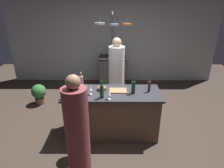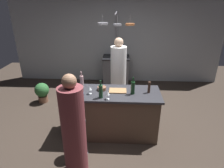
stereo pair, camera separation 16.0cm
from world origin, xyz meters
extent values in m
plane|color=#382D26|center=(0.00, 0.00, 0.00)|extent=(9.00, 9.00, 0.00)
cube|color=#9EA3A8|center=(0.00, 2.85, 1.30)|extent=(6.40, 0.16, 2.60)
cube|color=brown|center=(0.00, 0.00, 0.43)|extent=(1.72, 0.66, 0.86)
cube|color=#2D2D33|center=(0.00, 0.00, 0.88)|extent=(1.80, 0.72, 0.04)
cube|color=#47474C|center=(0.00, 2.45, 0.43)|extent=(0.76, 0.60, 0.86)
cube|color=black|center=(0.00, 2.45, 0.88)|extent=(0.80, 0.64, 0.03)
cylinder|color=white|center=(0.10, 1.04, 0.76)|extent=(0.36, 0.36, 1.51)
sphere|color=#D8AD8C|center=(0.10, 1.04, 1.61)|extent=(0.21, 0.21, 0.21)
cylinder|color=#4C4C51|center=(-0.51, -0.62, 0.01)|extent=(0.28, 0.28, 0.02)
cylinder|color=#4C4C51|center=(-0.51, -0.62, 0.33)|extent=(0.06, 0.06, 0.62)
cylinder|color=black|center=(-0.51, -0.62, 0.66)|extent=(0.26, 0.26, 0.04)
cylinder|color=brown|center=(-0.48, -0.99, 0.72)|extent=(0.34, 0.34, 1.43)
sphere|color=#8C664C|center=(-0.48, -0.99, 1.52)|extent=(0.20, 0.20, 0.20)
cylinder|color=gray|center=(0.00, 2.70, 1.07)|extent=(0.04, 0.04, 2.15)
cylinder|color=gray|center=(0.00, 2.07, 2.15)|extent=(0.04, 1.26, 0.04)
cylinder|color=gray|center=(-0.30, 1.59, 1.94)|extent=(0.25, 0.25, 0.04)
cylinder|color=gray|center=(-0.30, 1.59, 2.05)|extent=(0.01, 0.01, 0.21)
cylinder|color=gray|center=(0.05, 1.63, 1.91)|extent=(0.20, 0.20, 0.04)
cylinder|color=gray|center=(0.05, 1.59, 2.03)|extent=(0.01, 0.01, 0.24)
cylinder|color=#B26638|center=(0.35, 1.54, 1.93)|extent=(0.22, 0.22, 0.04)
cylinder|color=gray|center=(0.35, 1.59, 2.04)|extent=(0.01, 0.01, 0.22)
cylinder|color=brown|center=(-1.86, 1.19, 0.08)|extent=(0.24, 0.24, 0.16)
sphere|color=#2D6633|center=(-1.86, 1.19, 0.34)|extent=(0.36, 0.36, 0.36)
cube|color=#997047|center=(0.11, 0.05, 0.91)|extent=(0.32, 0.22, 0.02)
cylinder|color=#382319|center=(0.68, 0.03, 1.01)|extent=(0.05, 0.05, 0.21)
cylinder|color=#193D23|center=(-0.17, -0.22, 1.02)|extent=(0.07, 0.07, 0.23)
cylinder|color=#193D23|center=(-0.17, -0.22, 1.18)|extent=(0.03, 0.03, 0.08)
cylinder|color=#143319|center=(0.38, -0.04, 1.02)|extent=(0.07, 0.07, 0.23)
cylinder|color=#143319|center=(0.38, -0.04, 1.17)|extent=(0.03, 0.03, 0.08)
cylinder|color=#B78C8E|center=(-0.59, 0.19, 1.02)|extent=(0.07, 0.07, 0.23)
cylinder|color=#B78C8E|center=(-0.59, 0.19, 1.18)|extent=(0.03, 0.03, 0.08)
cylinder|color=black|center=(-0.79, -0.24, 1.01)|extent=(0.07, 0.07, 0.21)
cylinder|color=black|center=(-0.79, -0.24, 1.16)|extent=(0.03, 0.03, 0.08)
cylinder|color=silver|center=(-0.38, -0.09, 0.90)|extent=(0.06, 0.06, 0.01)
cylinder|color=silver|center=(-0.38, -0.09, 0.94)|extent=(0.01, 0.01, 0.07)
cone|color=silver|center=(-0.38, -0.09, 1.01)|extent=(0.07, 0.07, 0.06)
cylinder|color=silver|center=(-0.05, -0.27, 0.90)|extent=(0.06, 0.06, 0.01)
cylinder|color=silver|center=(-0.05, -0.27, 0.94)|extent=(0.01, 0.01, 0.07)
cone|color=silver|center=(-0.05, -0.27, 1.01)|extent=(0.07, 0.07, 0.06)
cylinder|color=#334C6B|center=(-0.58, -0.20, 0.93)|extent=(0.21, 0.21, 0.07)
cylinder|color=brown|center=(-0.19, 0.09, 0.93)|extent=(0.16, 0.16, 0.06)
camera|label=1|loc=(0.02, -3.21, 2.47)|focal=31.14mm
camera|label=2|loc=(0.18, -3.21, 2.47)|focal=31.14mm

